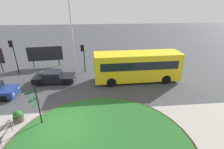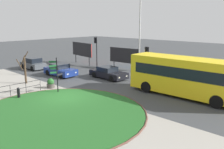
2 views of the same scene
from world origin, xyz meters
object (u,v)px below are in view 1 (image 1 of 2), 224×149
bus_yellow (137,66)px  planter_near_signpost (18,116)px  traffic_light_far (83,52)px  car_far_lane (54,77)px  traffic_light_near (12,50)px  billboard_right (45,54)px  signpost_directional (37,103)px  lamppost_tall (72,31)px

bus_yellow → planter_near_signpost: 12.21m
traffic_light_far → planter_near_signpost: bearing=48.8°
bus_yellow → planter_near_signpost: bus_yellow is taller
bus_yellow → traffic_light_far: 7.00m
car_far_lane → traffic_light_near: size_ratio=1.08×
bus_yellow → car_far_lane: (-9.24, 0.42, -1.15)m
bus_yellow → traffic_light_far: bearing=-29.5°
billboard_right → planter_near_signpost: (0.97, -11.93, -1.34)m
signpost_directional → traffic_light_far: size_ratio=0.90×
car_far_lane → lamppost_tall: bearing=58.1°
lamppost_tall → billboard_right: 5.91m
billboard_right → planter_near_signpost: 12.05m
lamppost_tall → planter_near_signpost: lamppost_tall is taller
traffic_light_near → traffic_light_far: size_ratio=1.19×
lamppost_tall → billboard_right: bearing=150.1°
bus_yellow → car_far_lane: bearing=-3.9°
planter_near_signpost → lamppost_tall: bearing=71.3°
lamppost_tall → billboard_right: lamppost_tall is taller
billboard_right → traffic_light_near: bearing=-148.4°
traffic_light_near → traffic_light_far: (8.31, -0.24, -0.46)m
car_far_lane → traffic_light_near: bearing=151.5°
car_far_lane → billboard_right: (-2.18, 5.35, 1.16)m
bus_yellow → traffic_light_near: traffic_light_near is taller
signpost_directional → bus_yellow: 10.97m
traffic_light_near → billboard_right: bearing=-144.9°
traffic_light_far → planter_near_signpost: (-4.33, -9.44, -2.14)m
bus_yellow → traffic_light_far: traffic_light_far is taller
signpost_directional → car_far_lane: 7.21m
lamppost_tall → planter_near_signpost: (-3.22, -9.53, -4.74)m
traffic_light_far → billboard_right: 5.91m
signpost_directional → bus_yellow: bus_yellow is taller
lamppost_tall → signpost_directional: bearing=-98.3°
traffic_light_near → planter_near_signpost: bearing=110.6°
traffic_light_near → lamppost_tall: bearing=177.1°
car_far_lane → billboard_right: 5.90m
signpost_directional → lamppost_tall: bearing=81.7°
traffic_light_far → lamppost_tall: (-1.11, 0.09, 2.60)m
car_far_lane → billboard_right: size_ratio=0.98×
signpost_directional → traffic_light_near: (-5.73, 10.18, 1.20)m
signpost_directional → traffic_light_near: size_ratio=0.76×
traffic_light_near → bus_yellow: bearing=164.6°
car_far_lane → billboard_right: billboard_right is taller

